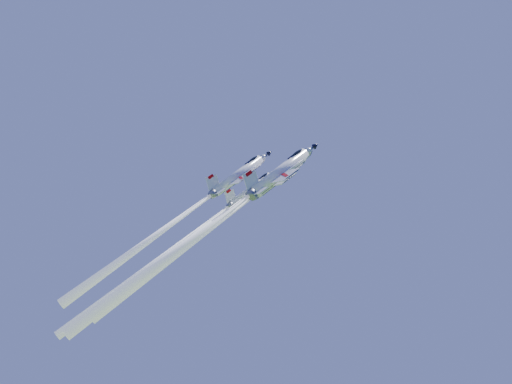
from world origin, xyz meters
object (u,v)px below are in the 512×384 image
at_px(jet_left, 186,239).
at_px(jet_slot, 183,216).
at_px(jet_right, 215,222).
at_px(jet_lead, 220,221).

relative_size(jet_left, jet_slot, 1.14).
bearing_deg(jet_slot, jet_right, 29.25).
height_order(jet_lead, jet_left, jet_lead).
height_order(jet_lead, jet_right, jet_lead).
relative_size(jet_lead, jet_right, 0.97).
height_order(jet_left, jet_right, jet_right).
xyz_separation_m(jet_lead, jet_left, (-7.02, 0.50, -2.79)).
bearing_deg(jet_lead, jet_slot, -81.37).
distance_m(jet_left, jet_right, 12.79).
bearing_deg(jet_slot, jet_lead, 98.63).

